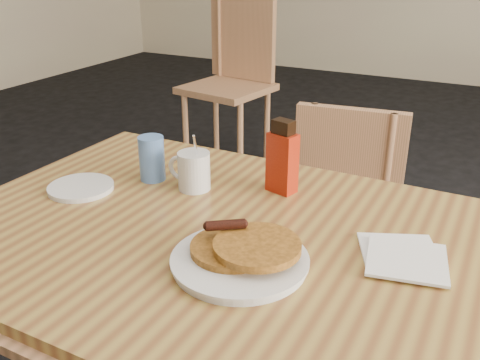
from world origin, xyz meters
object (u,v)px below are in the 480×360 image
Objects in this scene: main_table at (235,251)px; syrup_bottle at (282,159)px; chair_main_far at (338,211)px; coffee_mug at (193,170)px; chair_wall_extra at (235,66)px; blue_tumbler at (152,158)px; pancake_plate at (241,256)px.

syrup_bottle is (0.00, 0.25, 0.12)m from main_table.
chair_main_far is 5.48× the size of coffee_mug.
syrup_bottle reaches higher than chair_main_far.
chair_main_far is at bearing 86.11° from coffee_mug.
chair_wall_extra is at bearing 132.54° from coffee_mug.
syrup_bottle is 1.58× the size of blue_tumbler.
main_table is 8.91× the size of coffee_mug.
chair_main_far is at bearing 103.01° from syrup_bottle.
blue_tumbler is at bearing -163.08° from coffee_mug.
coffee_mug is (-0.20, 0.16, 0.09)m from main_table.
chair_main_far is 0.86m from pancake_plate.
syrup_bottle is at bearing 14.70° from blue_tumbler.
chair_main_far is at bearing -41.63° from chair_wall_extra.
chair_wall_extra is 2.13m from syrup_bottle.
chair_wall_extra is 2.06m from blue_tumbler.
blue_tumbler is (-0.32, 0.16, 0.10)m from main_table.
syrup_bottle is at bearing 40.92° from coffee_mug.
blue_tumbler is (-0.39, 0.26, 0.04)m from pancake_plate.
main_table is 11.56× the size of blue_tumbler.
chair_main_far is 1.75m from chair_wall_extra.
main_table is at bearing -53.04° from chair_wall_extra.
chair_wall_extra reaches higher than main_table.
blue_tumbler is at bearing 146.59° from pancake_plate.
chair_main_far is (0.02, 0.71, -0.22)m from main_table.
chair_main_far is 7.12× the size of blue_tumbler.
syrup_bottle reaches higher than coffee_mug.
blue_tumbler is at bearing 153.57° from main_table.
chair_wall_extra is 2.11m from coffee_mug.
syrup_bottle reaches higher than pancake_plate.
main_table is 7.32× the size of syrup_bottle.
blue_tumbler is (0.76, -1.91, 0.19)m from chair_wall_extra.
chair_main_far reaches higher than pancake_plate.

